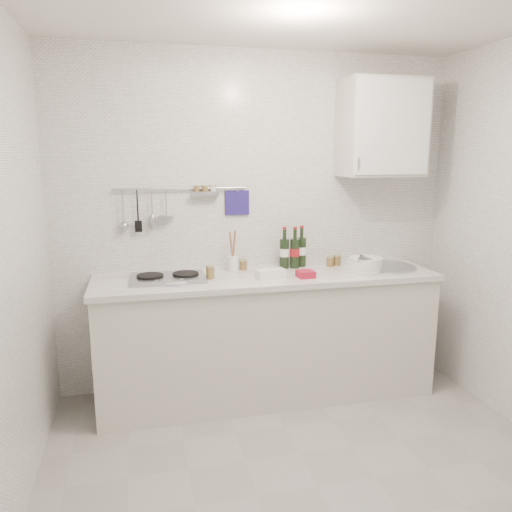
{
  "coord_description": "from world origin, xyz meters",
  "views": [
    {
      "loc": [
        -0.87,
        -2.25,
        1.77
      ],
      "look_at": [
        -0.13,
        0.9,
        1.1
      ],
      "focal_mm": 35.0,
      "sensor_mm": 36.0,
      "label": 1
    }
  ],
  "objects": [
    {
      "name": "wall_rail",
      "position": [
        -0.6,
        1.37,
        1.43
      ],
      "size": [
        0.98,
        0.09,
        0.34
      ],
      "color": "#93969B",
      "rests_on": "back_wall"
    },
    {
      "name": "jar_c",
      "position": [
        0.6,
        1.26,
        0.96
      ],
      "size": [
        0.06,
        0.06,
        0.08
      ],
      "rotation": [
        0.0,
        0.0,
        -0.41
      ],
      "color": "brown",
      "rests_on": "counter"
    },
    {
      "name": "plate_stack_sink",
      "position": [
        0.72,
        1.04,
        0.97
      ],
      "size": [
        0.3,
        0.29,
        0.11
      ],
      "rotation": [
        0.0,
        0.0,
        -0.25
      ],
      "color": "white",
      "rests_on": "counter"
    },
    {
      "name": "jar_a",
      "position": [
        -0.14,
        1.29,
        0.96
      ],
      "size": [
        0.06,
        0.06,
        0.08
      ],
      "rotation": [
        0.0,
        0.0,
        -0.36
      ],
      "color": "brown",
      "rests_on": "counter"
    },
    {
      "name": "strawberry_punnet",
      "position": [
        0.24,
        0.96,
        0.94
      ],
      "size": [
        0.12,
        0.12,
        0.05
      ],
      "primitive_type": "cube",
      "rotation": [
        0.0,
        0.0,
        0.06
      ],
      "color": "red",
      "rests_on": "counter"
    },
    {
      "name": "back_wall",
      "position": [
        0.0,
        1.4,
        1.25
      ],
      "size": [
        3.0,
        0.02,
        2.5
      ],
      "primitive_type": "cube",
      "color": "silver",
      "rests_on": "floor"
    },
    {
      "name": "wine_bottles",
      "position": [
        0.25,
        1.28,
        1.07
      ],
      "size": [
        0.22,
        0.12,
        0.31
      ],
      "rotation": [
        0.0,
        0.0,
        0.22
      ],
      "color": "black",
      "rests_on": "counter"
    },
    {
      "name": "plate_stack_hob",
      "position": [
        -0.66,
        1.05,
        0.93
      ],
      "size": [
        0.26,
        0.26,
        0.02
      ],
      "rotation": [
        0.0,
        0.0,
        -0.37
      ],
      "color": "#5472BF",
      "rests_on": "counter"
    },
    {
      "name": "jar_d",
      "position": [
        -0.41,
        1.07,
        0.97
      ],
      "size": [
        0.06,
        0.06,
        0.09
      ],
      "rotation": [
        0.0,
        0.0,
        0.4
      ],
      "color": "brown",
      "rests_on": "counter"
    },
    {
      "name": "jar_b",
      "position": [
        0.54,
        1.25,
        0.96
      ],
      "size": [
        0.06,
        0.06,
        0.08
      ],
      "rotation": [
        0.0,
        0.0,
        0.13
      ],
      "color": "brown",
      "rests_on": "counter"
    },
    {
      "name": "counter",
      "position": [
        0.01,
        1.1,
        0.43
      ],
      "size": [
        2.44,
        0.64,
        0.96
      ],
      "color": "beige",
      "rests_on": "floor"
    },
    {
      "name": "floor",
      "position": [
        0.0,
        0.0,
        0.0
      ],
      "size": [
        3.0,
        3.0,
        0.0
      ],
      "primitive_type": "plane",
      "color": "gray",
      "rests_on": "ground"
    },
    {
      "name": "butter_dish",
      "position": [
        -0.0,
        1.0,
        0.95
      ],
      "size": [
        0.21,
        0.13,
        0.06
      ],
      "primitive_type": "cube",
      "rotation": [
        0.0,
        0.0,
        0.18
      ],
      "color": "white",
      "rests_on": "counter"
    },
    {
      "name": "utensil_crock",
      "position": [
        -0.22,
        1.26,
        0.99
      ],
      "size": [
        0.07,
        0.07,
        0.3
      ],
      "rotation": [
        0.0,
        0.0,
        0.37
      ],
      "color": "white",
      "rests_on": "counter"
    },
    {
      "name": "wall_cabinet",
      "position": [
        0.9,
        1.22,
        1.95
      ],
      "size": [
        0.6,
        0.38,
        0.7
      ],
      "color": "beige",
      "rests_on": "back_wall"
    }
  ]
}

